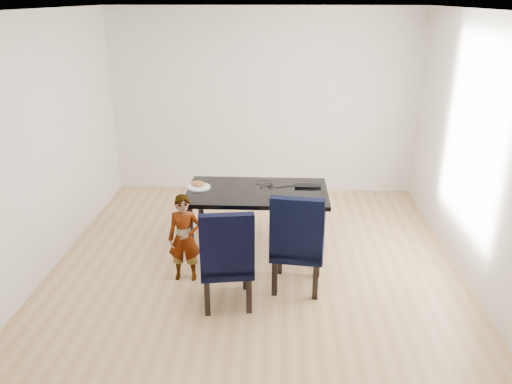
{
  "coord_description": "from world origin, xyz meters",
  "views": [
    {
      "loc": [
        0.24,
        -4.79,
        2.82
      ],
      "look_at": [
        0.0,
        0.2,
        0.85
      ],
      "focal_mm": 35.0,
      "sensor_mm": 36.0,
      "label": 1
    }
  ],
  "objects_px": {
    "chair_left": "(226,255)",
    "chair_right": "(298,239)",
    "laptop": "(308,185)",
    "child": "(185,238)",
    "dining_table": "(257,220)",
    "plate": "(199,187)"
  },
  "relations": [
    {
      "from": "chair_left",
      "to": "chair_right",
      "type": "height_order",
      "value": "chair_right"
    },
    {
      "from": "plate",
      "to": "laptop",
      "type": "bearing_deg",
      "value": 5.65
    },
    {
      "from": "dining_table",
      "to": "laptop",
      "type": "height_order",
      "value": "laptop"
    },
    {
      "from": "plate",
      "to": "dining_table",
      "type": "bearing_deg",
      "value": -5.11
    },
    {
      "from": "laptop",
      "to": "dining_table",
      "type": "bearing_deg",
      "value": 16.91
    },
    {
      "from": "chair_left",
      "to": "plate",
      "type": "bearing_deg",
      "value": 101.91
    },
    {
      "from": "dining_table",
      "to": "chair_right",
      "type": "xyz_separation_m",
      "value": [
        0.45,
        -0.78,
        0.16
      ]
    },
    {
      "from": "child",
      "to": "plate",
      "type": "xyz_separation_m",
      "value": [
        0.05,
        0.75,
        0.28
      ]
    },
    {
      "from": "chair_left",
      "to": "chair_right",
      "type": "relative_size",
      "value": 0.97
    },
    {
      "from": "dining_table",
      "to": "plate",
      "type": "relative_size",
      "value": 6.04
    },
    {
      "from": "chair_right",
      "to": "child",
      "type": "bearing_deg",
      "value": -177.58
    },
    {
      "from": "child",
      "to": "plate",
      "type": "height_order",
      "value": "child"
    },
    {
      "from": "dining_table",
      "to": "child",
      "type": "relative_size",
      "value": 1.69
    },
    {
      "from": "chair_left",
      "to": "child",
      "type": "height_order",
      "value": "chair_left"
    },
    {
      "from": "child",
      "to": "chair_left",
      "type": "bearing_deg",
      "value": -43.13
    },
    {
      "from": "dining_table",
      "to": "chair_left",
      "type": "distance_m",
      "value": 1.14
    },
    {
      "from": "child",
      "to": "plate",
      "type": "distance_m",
      "value": 0.81
    },
    {
      "from": "child",
      "to": "laptop",
      "type": "xyz_separation_m",
      "value": [
        1.31,
        0.88,
        0.29
      ]
    },
    {
      "from": "dining_table",
      "to": "chair_right",
      "type": "relative_size",
      "value": 1.5
    },
    {
      "from": "child",
      "to": "plate",
      "type": "relative_size",
      "value": 3.57
    },
    {
      "from": "chair_right",
      "to": "dining_table",
      "type": "bearing_deg",
      "value": 126.5
    },
    {
      "from": "chair_left",
      "to": "laptop",
      "type": "bearing_deg",
      "value": 48.77
    }
  ]
}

